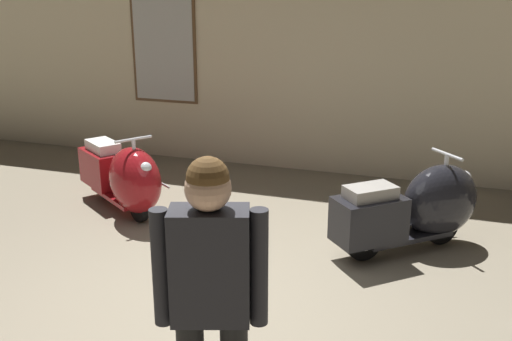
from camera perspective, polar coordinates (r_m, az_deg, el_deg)
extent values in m
plane|color=gray|center=(5.09, -5.44, -13.04)|extent=(60.00, 60.00, 0.00)
cube|color=beige|center=(8.32, 5.81, 10.89)|extent=(18.00, 0.20, 3.24)
cube|color=brown|center=(8.98, -8.86, 11.35)|extent=(1.03, 0.03, 1.53)
cube|color=#B2B2AD|center=(8.97, -8.91, 11.34)|extent=(0.95, 0.01, 1.45)
cylinder|color=black|center=(6.81, -11.27, -3.26)|extent=(0.37, 0.29, 0.39)
cylinder|color=silver|center=(6.81, -11.27, -3.26)|extent=(0.20, 0.18, 0.18)
cylinder|color=black|center=(7.62, -14.38, -1.20)|extent=(0.37, 0.29, 0.39)
cylinder|color=silver|center=(7.62, -14.38, -1.20)|extent=(0.20, 0.18, 0.18)
cube|color=maroon|center=(7.22, -12.90, -2.32)|extent=(0.97, 0.82, 0.05)
ellipsoid|color=maroon|center=(6.76, -11.59, -0.92)|extent=(0.97, 0.89, 0.75)
cube|color=maroon|center=(7.52, -14.39, 0.28)|extent=(0.77, 0.70, 0.43)
cube|color=silver|center=(7.44, -14.55, 2.30)|extent=(0.54, 0.49, 0.12)
sphere|color=silver|center=(6.46, -10.63, 0.18)|extent=(0.15, 0.15, 0.15)
cylinder|color=silver|center=(6.64, -11.66, 1.82)|extent=(0.04, 0.04, 0.28)
cylinder|color=silver|center=(6.60, -11.74, 2.97)|extent=(0.27, 0.37, 0.03)
cube|color=silver|center=(6.88, -9.70, -0.91)|extent=(0.55, 0.38, 0.02)
cylinder|color=black|center=(6.42, 17.44, -5.08)|extent=(0.35, 0.32, 0.40)
cylinder|color=silver|center=(6.42, 17.44, -5.08)|extent=(0.20, 0.19, 0.18)
cylinder|color=black|center=(5.88, 10.37, -6.66)|extent=(0.35, 0.32, 0.40)
cylinder|color=silver|center=(5.88, 10.37, -6.66)|extent=(0.20, 0.19, 0.18)
cube|color=black|center=(6.14, 14.05, -6.01)|extent=(0.94, 0.90, 0.05)
ellipsoid|color=black|center=(6.29, 17.33, -2.78)|extent=(0.96, 0.94, 0.75)
cube|color=black|center=(5.81, 10.81, -4.63)|extent=(0.77, 0.75, 0.44)
cube|color=gray|center=(5.72, 10.97, -2.05)|extent=(0.54, 0.52, 0.12)
sphere|color=silver|center=(6.40, 19.40, -0.66)|extent=(0.15, 0.15, 0.15)
cylinder|color=silver|center=(6.20, 17.83, 0.26)|extent=(0.04, 0.04, 0.28)
cylinder|color=silver|center=(6.16, 17.95, 1.50)|extent=(0.32, 0.35, 0.03)
cube|color=silver|center=(6.48, 15.86, -2.49)|extent=(0.50, 0.45, 0.02)
cube|color=#232328|center=(3.10, -4.46, -9.15)|extent=(0.46, 0.33, 0.63)
cylinder|color=#232328|center=(3.10, 0.29, -9.36)|extent=(0.10, 0.10, 0.65)
cylinder|color=#232328|center=(3.14, -9.13, -9.23)|extent=(0.10, 0.10, 0.65)
sphere|color=tan|center=(2.94, -4.65, -1.71)|extent=(0.24, 0.24, 0.24)
sphere|color=brown|center=(2.92, -4.68, -0.72)|extent=(0.22, 0.22, 0.22)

